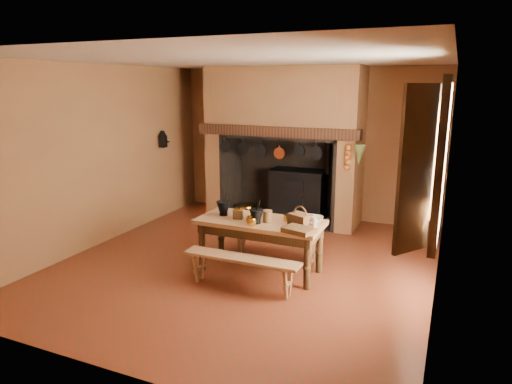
% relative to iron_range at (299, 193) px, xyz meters
% --- Properties ---
extents(floor, '(5.50, 5.50, 0.00)m').
position_rel_iron_range_xyz_m(floor, '(0.04, -2.45, -0.48)').
color(floor, maroon).
rests_on(floor, ground).
extents(ceiling, '(5.50, 5.50, 0.00)m').
position_rel_iron_range_xyz_m(ceiling, '(0.04, -2.45, 2.32)').
color(ceiling, silver).
rests_on(ceiling, back_wall).
extents(back_wall, '(5.00, 0.02, 2.80)m').
position_rel_iron_range_xyz_m(back_wall, '(0.04, 0.30, 0.92)').
color(back_wall, brown).
rests_on(back_wall, floor).
extents(wall_left, '(0.02, 5.50, 2.80)m').
position_rel_iron_range_xyz_m(wall_left, '(-2.46, -2.45, 0.92)').
color(wall_left, brown).
rests_on(wall_left, floor).
extents(wall_right, '(0.02, 5.50, 2.80)m').
position_rel_iron_range_xyz_m(wall_right, '(2.54, -2.45, 0.92)').
color(wall_right, brown).
rests_on(wall_right, floor).
extents(wall_front, '(5.00, 0.02, 2.80)m').
position_rel_iron_range_xyz_m(wall_front, '(0.04, -5.20, 0.92)').
color(wall_front, brown).
rests_on(wall_front, floor).
extents(chimney_breast, '(2.95, 0.96, 2.80)m').
position_rel_iron_range_xyz_m(chimney_breast, '(-0.26, -0.14, 1.33)').
color(chimney_breast, brown).
rests_on(chimney_breast, floor).
extents(iron_range, '(1.12, 0.55, 1.60)m').
position_rel_iron_range_xyz_m(iron_range, '(0.00, 0.00, 0.00)').
color(iron_range, black).
rests_on(iron_range, floor).
extents(hearth_pans, '(0.51, 0.62, 0.20)m').
position_rel_iron_range_xyz_m(hearth_pans, '(-1.01, -0.23, -0.39)').
color(hearth_pans, gold).
rests_on(hearth_pans, floor).
extents(hanging_pans, '(1.92, 0.29, 0.27)m').
position_rel_iron_range_xyz_m(hanging_pans, '(-0.30, -0.64, 0.88)').
color(hanging_pans, black).
rests_on(hanging_pans, chimney_breast).
extents(onion_string, '(0.12, 0.10, 0.46)m').
position_rel_iron_range_xyz_m(onion_string, '(1.04, -0.66, 0.85)').
color(onion_string, '#B66321').
rests_on(onion_string, chimney_breast).
extents(herb_bunch, '(0.20, 0.20, 0.35)m').
position_rel_iron_range_xyz_m(herb_bunch, '(1.22, -0.66, 0.90)').
color(herb_bunch, '#4C5729').
rests_on(herb_bunch, chimney_breast).
extents(window, '(0.39, 1.75, 1.76)m').
position_rel_iron_range_xyz_m(window, '(2.39, -2.85, 1.22)').
color(window, white).
rests_on(window, wall_right).
extents(wall_coffee_mill, '(0.23, 0.16, 0.31)m').
position_rel_iron_range_xyz_m(wall_coffee_mill, '(-2.38, -0.90, 1.03)').
color(wall_coffee_mill, black).
rests_on(wall_coffee_mill, wall_left).
extents(work_table, '(1.68, 0.75, 0.73)m').
position_rel_iron_range_xyz_m(work_table, '(0.33, -2.62, 0.13)').
color(work_table, '#A87E4D').
rests_on(work_table, floor).
extents(bench_front, '(1.49, 0.26, 0.42)m').
position_rel_iron_range_xyz_m(bench_front, '(0.33, -3.22, -0.17)').
color(bench_front, '#A87E4D').
rests_on(bench_front, floor).
extents(bench_back, '(1.37, 0.24, 0.39)m').
position_rel_iron_range_xyz_m(bench_back, '(0.33, -2.04, -0.19)').
color(bench_back, '#A87E4D').
rests_on(bench_back, floor).
extents(mortar_large, '(0.20, 0.20, 0.33)m').
position_rel_iron_range_xyz_m(mortar_large, '(-0.23, -2.61, 0.35)').
color(mortar_large, black).
rests_on(mortar_large, work_table).
extents(mortar_small, '(0.19, 0.19, 0.32)m').
position_rel_iron_range_xyz_m(mortar_small, '(0.34, -2.77, 0.35)').
color(mortar_small, black).
rests_on(mortar_small, work_table).
extents(coffee_grinder, '(0.18, 0.15, 0.20)m').
position_rel_iron_range_xyz_m(coffee_grinder, '(0.03, -2.67, 0.32)').
color(coffee_grinder, '#3A2712').
rests_on(coffee_grinder, work_table).
extents(brass_mug_a, '(0.10, 0.10, 0.10)m').
position_rel_iron_range_xyz_m(brass_mug_a, '(0.27, -2.81, 0.29)').
color(brass_mug_a, gold).
rests_on(brass_mug_a, work_table).
extents(brass_mug_b, '(0.09, 0.09, 0.08)m').
position_rel_iron_range_xyz_m(brass_mug_b, '(0.66, -2.52, 0.28)').
color(brass_mug_b, gold).
rests_on(brass_mug_b, work_table).
extents(mixing_bowl, '(0.35, 0.35, 0.09)m').
position_rel_iron_range_xyz_m(mixing_bowl, '(0.97, -2.51, 0.29)').
color(mixing_bowl, beige).
rests_on(mixing_bowl, work_table).
extents(stoneware_crock, '(0.17, 0.17, 0.16)m').
position_rel_iron_range_xyz_m(stoneware_crock, '(0.45, -2.66, 0.32)').
color(stoneware_crock, brown).
rests_on(stoneware_crock, work_table).
extents(glass_jar, '(0.10, 0.10, 0.13)m').
position_rel_iron_range_xyz_m(glass_jar, '(1.07, -2.62, 0.31)').
color(glass_jar, beige).
rests_on(glass_jar, work_table).
extents(wicker_basket, '(0.33, 0.29, 0.26)m').
position_rel_iron_range_xyz_m(wicker_basket, '(0.89, -2.63, 0.33)').
color(wicker_basket, '#432A14').
rests_on(wicker_basket, work_table).
extents(wooden_tray, '(0.42, 0.35, 0.06)m').
position_rel_iron_range_xyz_m(wooden_tray, '(0.96, -2.91, 0.27)').
color(wooden_tray, '#3A2712').
rests_on(wooden_tray, work_table).
extents(brass_cup, '(0.16, 0.16, 0.11)m').
position_rel_iron_range_xyz_m(brass_cup, '(0.32, -2.89, 0.30)').
color(brass_cup, gold).
rests_on(brass_cup, work_table).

